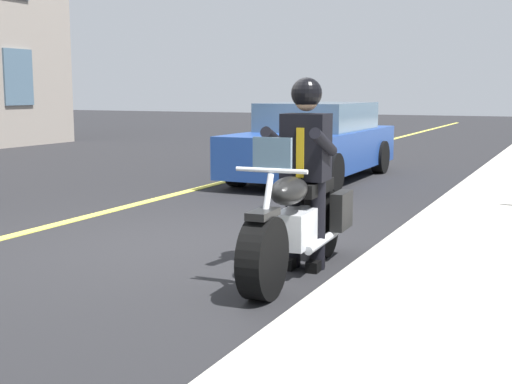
% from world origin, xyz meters
% --- Properties ---
extents(ground_plane, '(80.00, 80.00, 0.00)m').
position_xyz_m(ground_plane, '(0.00, 0.00, 0.00)').
color(ground_plane, black).
extents(lane_center_stripe, '(60.00, 0.16, 0.01)m').
position_xyz_m(lane_center_stripe, '(0.00, -2.00, 0.01)').
color(lane_center_stripe, '#E5DB4C').
rests_on(lane_center_stripe, ground_plane).
extents(motorcycle_main, '(2.22, 0.66, 1.26)m').
position_xyz_m(motorcycle_main, '(0.45, 1.50, 0.45)').
color(motorcycle_main, black).
rests_on(motorcycle_main, ground_plane).
extents(rider_main, '(0.64, 0.57, 1.74)m').
position_xyz_m(rider_main, '(0.26, 1.49, 1.04)').
color(rider_main, black).
rests_on(rider_main, ground_plane).
extents(car_silver, '(4.60, 1.92, 1.40)m').
position_xyz_m(car_silver, '(-5.88, -0.70, 0.69)').
color(car_silver, navy).
rests_on(car_silver, ground_plane).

